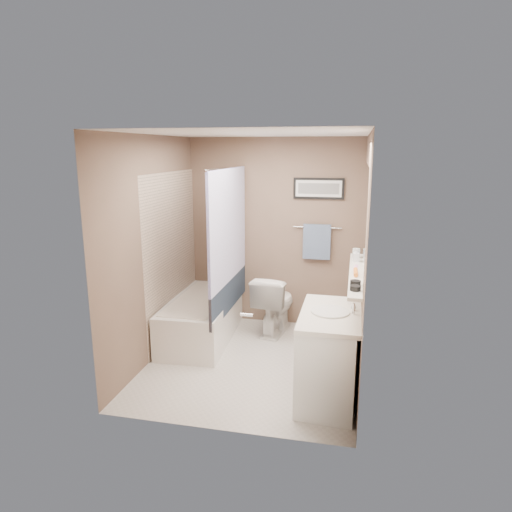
% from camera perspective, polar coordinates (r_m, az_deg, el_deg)
% --- Properties ---
extents(ground, '(2.50, 2.50, 0.00)m').
position_cam_1_polar(ground, '(5.07, -0.37, -13.14)').
color(ground, beige).
rests_on(ground, ground).
extents(ceiling, '(2.20, 2.50, 0.04)m').
position_cam_1_polar(ceiling, '(4.54, -0.42, 14.84)').
color(ceiling, white).
rests_on(ceiling, wall_back).
extents(wall_back, '(2.20, 0.04, 2.40)m').
position_cam_1_polar(wall_back, '(5.84, 2.27, 2.85)').
color(wall_back, brown).
rests_on(wall_back, ground).
extents(wall_front, '(2.20, 0.04, 2.40)m').
position_cam_1_polar(wall_front, '(3.52, -4.84, -4.25)').
color(wall_front, brown).
rests_on(wall_front, ground).
extents(wall_left, '(0.04, 2.50, 2.40)m').
position_cam_1_polar(wall_left, '(5.01, -12.54, 0.78)').
color(wall_left, brown).
rests_on(wall_left, ground).
extents(wall_right, '(0.04, 2.50, 2.40)m').
position_cam_1_polar(wall_right, '(4.55, 12.98, -0.48)').
color(wall_right, brown).
rests_on(wall_right, ground).
extents(tile_surround, '(0.02, 1.55, 2.00)m').
position_cam_1_polar(tile_surround, '(5.50, -10.38, -0.15)').
color(tile_surround, '#C5AC95').
rests_on(tile_surround, wall_left).
extents(curtain_rod, '(0.02, 1.55, 0.02)m').
position_cam_1_polar(curtain_rod, '(5.13, -3.59, 10.95)').
color(curtain_rod, silver).
rests_on(curtain_rod, wall_left).
extents(curtain_upper, '(0.03, 1.45, 1.28)m').
position_cam_1_polar(curtain_upper, '(5.20, -3.49, 3.77)').
color(curtain_upper, white).
rests_on(curtain_upper, curtain_rod).
extents(curtain_lower, '(0.03, 1.45, 0.36)m').
position_cam_1_polar(curtain_lower, '(5.39, -3.37, -4.86)').
color(curtain_lower, '#212E3F').
rests_on(curtain_lower, curtain_rod).
extents(mirror, '(0.02, 1.60, 1.00)m').
position_cam_1_polar(mirror, '(4.33, 13.41, 4.46)').
color(mirror, silver).
rests_on(mirror, wall_right).
extents(shelf, '(0.12, 1.60, 0.03)m').
position_cam_1_polar(shelf, '(4.43, 12.34, -2.16)').
color(shelf, silver).
rests_on(shelf, wall_right).
extents(towel_bar, '(0.60, 0.02, 0.02)m').
position_cam_1_polar(towel_bar, '(5.74, 7.68, 3.57)').
color(towel_bar, silver).
rests_on(towel_bar, wall_back).
extents(towel, '(0.34, 0.05, 0.44)m').
position_cam_1_polar(towel, '(5.76, 7.60, 1.77)').
color(towel, '#7E97B7').
rests_on(towel, towel_bar).
extents(art_frame, '(0.62, 0.02, 0.26)m').
position_cam_1_polar(art_frame, '(5.70, 7.84, 8.36)').
color(art_frame, black).
rests_on(art_frame, wall_back).
extents(art_mat, '(0.56, 0.00, 0.20)m').
position_cam_1_polar(art_mat, '(5.69, 7.83, 8.35)').
color(art_mat, white).
rests_on(art_mat, art_frame).
extents(art_image, '(0.50, 0.00, 0.13)m').
position_cam_1_polar(art_image, '(5.68, 7.83, 8.34)').
color(art_image, '#595959').
rests_on(art_image, art_mat).
extents(door, '(0.80, 0.02, 2.00)m').
position_cam_1_polar(door, '(3.46, 4.00, -8.06)').
color(door, silver).
rests_on(door, wall_front).
extents(door_handle, '(0.10, 0.02, 0.02)m').
position_cam_1_polar(door_handle, '(3.56, -1.18, -7.37)').
color(door_handle, silver).
rests_on(door_handle, door).
extents(bathtub, '(0.77, 1.53, 0.50)m').
position_cam_1_polar(bathtub, '(5.62, -6.76, -7.75)').
color(bathtub, white).
rests_on(bathtub, ground).
extents(tub_rim, '(0.56, 1.36, 0.02)m').
position_cam_1_polar(tub_rim, '(5.53, -6.83, -5.34)').
color(tub_rim, white).
rests_on(tub_rim, bathtub).
extents(toilet, '(0.52, 0.78, 0.75)m').
position_cam_1_polar(toilet, '(5.73, 2.35, -5.94)').
color(toilet, white).
rests_on(toilet, ground).
extents(vanity, '(0.57, 0.93, 0.80)m').
position_cam_1_polar(vanity, '(4.30, 9.31, -12.50)').
color(vanity, white).
rests_on(vanity, ground).
extents(countertop, '(0.54, 0.96, 0.04)m').
position_cam_1_polar(countertop, '(4.13, 9.39, -7.24)').
color(countertop, silver).
rests_on(countertop, vanity).
extents(sink_basin, '(0.34, 0.34, 0.01)m').
position_cam_1_polar(sink_basin, '(4.12, 9.27, -6.86)').
color(sink_basin, silver).
rests_on(sink_basin, countertop).
extents(faucet_spout, '(0.02, 0.02, 0.10)m').
position_cam_1_polar(faucet_spout, '(4.11, 12.09, -6.46)').
color(faucet_spout, silver).
rests_on(faucet_spout, countertop).
extents(faucet_knob, '(0.05, 0.05, 0.05)m').
position_cam_1_polar(faucet_knob, '(4.21, 12.09, -6.26)').
color(faucet_knob, white).
rests_on(faucet_knob, countertop).
extents(candle_bowl_near, '(0.09, 0.09, 0.04)m').
position_cam_1_polar(candle_bowl_near, '(3.85, 12.31, -3.94)').
color(candle_bowl_near, black).
rests_on(candle_bowl_near, shelf).
extents(candle_bowl_far, '(0.09, 0.09, 0.04)m').
position_cam_1_polar(candle_bowl_far, '(4.00, 12.33, -3.29)').
color(candle_bowl_far, black).
rests_on(candle_bowl_far, shelf).
extents(hair_brush_front, '(0.04, 0.22, 0.04)m').
position_cam_1_polar(hair_brush_front, '(4.34, 12.36, -1.99)').
color(hair_brush_front, orange).
rests_on(hair_brush_front, shelf).
extents(pink_comb, '(0.05, 0.16, 0.01)m').
position_cam_1_polar(pink_comb, '(4.60, 12.37, -1.36)').
color(pink_comb, pink).
rests_on(pink_comb, shelf).
extents(glass_jar, '(0.08, 0.08, 0.10)m').
position_cam_1_polar(glass_jar, '(5.00, 12.42, 0.35)').
color(glass_jar, silver).
rests_on(glass_jar, shelf).
extents(soap_bottle, '(0.07, 0.07, 0.14)m').
position_cam_1_polar(soap_bottle, '(4.83, 12.42, 0.11)').
color(soap_bottle, '#999999').
rests_on(soap_bottle, shelf).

